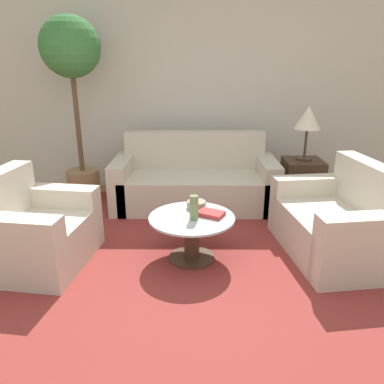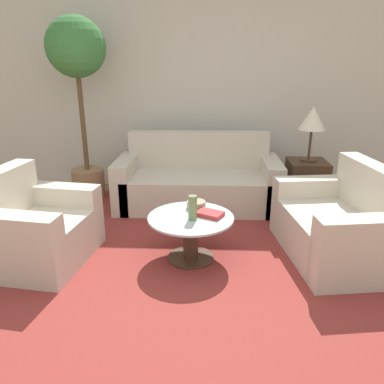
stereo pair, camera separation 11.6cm
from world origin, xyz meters
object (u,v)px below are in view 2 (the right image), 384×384
Objects in this scene: coffee_table at (191,232)px; potted_plant at (78,71)px; vase at (193,208)px; armchair at (35,231)px; book_stack at (210,214)px; loveseat at (342,227)px; bowl at (196,205)px; table_lamp at (313,120)px; sofa_main at (198,182)px.

potted_plant is (-1.42, 1.61, 1.31)m from coffee_table.
vase reaches higher than coffee_table.
book_stack is at bearing -78.68° from armchair.
armchair is 2.73m from loveseat.
armchair is 3.82× the size of book_stack.
potted_plant is 2.44m from vase.
armchair reaches higher than vase.
book_stack is (0.17, 0.02, 0.16)m from coffee_table.
bowl is 0.22m from book_stack.
loveseat reaches higher than bowl.
loveseat is 1.37m from vase.
bowl is (-1.28, -1.14, -0.61)m from table_lamp.
bowl reaches higher than coffee_table.
vase reaches higher than bowl.
armchair is 0.78× the size of loveseat.
sofa_main is 1.52m from table_lamp.
table_lamp is at bearing -5.63° from potted_plant.
loveseat is at bearing -43.43° from sofa_main.
loveseat is (1.33, -1.26, 0.00)m from sofa_main.
vase is (1.39, 0.01, 0.24)m from armchair.
potted_plant reaches higher than coffee_table.
coffee_table is 0.34× the size of potted_plant.
vase is at bearing -49.29° from potted_plant.
book_stack is at bearing -54.55° from bowl.
sofa_main is at bearing 90.81° from bowl.
armchair is 1.54m from book_stack.
book_stack is (-1.19, -0.10, 0.15)m from loveseat.
bowl is at bearing -71.35° from armchair.
table_lamp is at bearing -54.59° from armchair.
loveseat is 1.44m from table_lamp.
sofa_main is 2.01m from armchair.
coffee_table is at bearing -90.99° from sofa_main.
armchair is at bearing -149.10° from book_stack.
potted_plant is at bearing 9.42° from armchair.
coffee_table is (1.37, 0.07, -0.01)m from armchair.
book_stack is (0.14, -1.36, 0.15)m from sofa_main.
bowl is at bearing -89.19° from sofa_main.
bowl is (0.02, 0.26, -0.07)m from vase.
loveseat is at bearing 7.99° from vase.
armchair reaches higher than bowl.
vase is at bearing -89.78° from loveseat.
table_lamp is at bearing 41.55° from bowl.
potted_plant is (-1.44, 0.22, 1.30)m from sofa_main.
armchair is 1.37m from coffee_table.
loveseat is 0.60× the size of potted_plant.
loveseat reaches higher than vase.
potted_plant reaches higher than bowl.
armchair is at bearing -179.61° from vase.
bowl is (1.41, 0.27, 0.17)m from armchair.
coffee_table is at bearing -101.46° from bowl.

